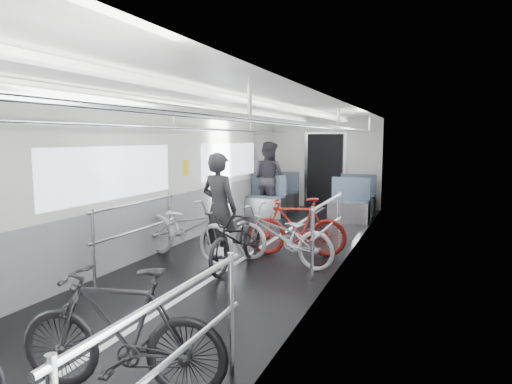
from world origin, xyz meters
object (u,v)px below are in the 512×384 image
Objects in this scene: bike_right_near at (122,331)px; bike_aisle at (238,238)px; person_standing at (219,209)px; bike_right_far at (297,227)px; bike_left_far at (187,228)px; person_seated at (268,178)px; bike_right_mid at (281,236)px.

bike_aisle is (-0.53, 3.36, -0.05)m from bike_right_near.
bike_right_far is at bearing -124.77° from person_standing.
bike_right_near is at bearing -140.55° from bike_left_far.
person_standing reaches higher than bike_right_far.
bike_left_far is 4.46m from person_seated.
person_seated is (-1.70, 4.19, 0.45)m from bike_right_mid.
bike_right_mid is 0.66m from bike_aisle.
bike_right_mid is (0.03, 3.71, -0.03)m from bike_right_near.
bike_right_near is 0.89× the size of person_seated.
person_seated is at bearing 20.08° from bike_left_far.
person_seated reaches higher than bike_right_far.
person_seated is at bearing -65.78° from person_standing.
bike_right_far is at bearing -174.53° from bike_right_mid.
person_standing is at bearing 165.29° from bike_aisle.
bike_left_far is 1.06× the size of person_seated.
bike_left_far is at bearing 12.97° from person_standing.
bike_right_near reaches higher than bike_right_far.
bike_right_mid is (1.46, 0.24, -0.05)m from bike_left_far.
person_standing is at bearing 114.75° from person_seated.
person_seated is (-0.24, 4.43, 0.40)m from bike_left_far.
person_standing is (-0.87, 3.46, 0.36)m from bike_right_near.
bike_right_near is (1.43, -3.47, -0.02)m from bike_left_far.
bike_right_mid is at bearing -21.15° from bike_right_far.
person_standing is at bearing -62.31° from bike_right_mid.
person_standing is at bearing -74.01° from bike_left_far.
bike_right_mid is 4.55m from person_seated.
person_seated reaches higher than bike_right_near.
bike_right_far is at bearing 166.46° from bike_right_near.
person_seated reaches higher than bike_right_mid.
bike_right_far is 0.87× the size of person_seated.
person_seated is (-1.77, 3.59, 0.43)m from bike_right_far.
person_standing is (-0.34, 0.10, 0.41)m from bike_aisle.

